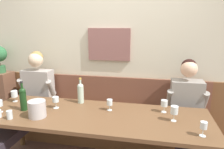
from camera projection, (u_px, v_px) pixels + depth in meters
The scene contains 17 objects.
room_wall_back at pixel (111, 45), 3.03m from camera, with size 6.80×0.12×2.80m.
wood_wainscot_panel at pixel (111, 106), 3.19m from camera, with size 6.80×0.03×0.93m, color brown.
wall_bench at pixel (108, 123), 3.04m from camera, with size 2.81×0.42×0.94m.
dining_table at pixel (94, 120), 2.31m from camera, with size 2.51×0.82×0.72m.
person_left_seat at pixel (26, 105), 2.82m from camera, with size 0.54×1.25×1.31m.
person_right_seat at pixel (189, 118), 2.42m from camera, with size 0.50×1.26×1.27m.
ice_bucket at pixel (37, 109), 2.21m from camera, with size 0.18×0.18×0.18m, color #BBB4B6.
wine_bottle_amber_mid at pixel (81, 92), 2.60m from camera, with size 0.08×0.08×0.32m.
wine_bottle_green_tall at pixel (23, 98), 2.37m from camera, with size 0.07×0.07×0.35m.
wine_glass_by_bottle at pixel (204, 126), 1.83m from camera, with size 0.06×0.06×0.14m.
wine_glass_center_front at pixel (164, 104), 2.33m from camera, with size 0.07×0.07×0.14m.
wine_glass_center_rear at pixel (14, 94), 2.66m from camera, with size 0.08×0.08×0.14m.
wine_glass_left_end at pixel (110, 103), 2.38m from camera, with size 0.06×0.06×0.13m.
wine_glass_mid_right at pixel (174, 111), 2.11m from camera, with size 0.08×0.08×0.16m.
wine_glass_right_end at pixel (56, 100), 2.44m from camera, with size 0.08×0.08×0.14m.
water_tumbler_center at pixel (10, 115), 2.17m from camera, with size 0.06×0.06×0.09m, color silver.
corner_pedestal at pixel (5, 102), 3.35m from camera, with size 0.28×0.28×0.96m, color brown.
Camera 1 is at (0.61, -1.89, 1.69)m, focal length 33.45 mm.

